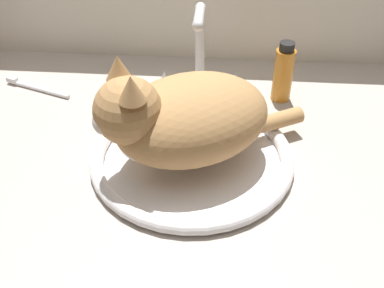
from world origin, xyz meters
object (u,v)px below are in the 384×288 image
Objects in this scene: faucet at (200,65)px; cat at (180,118)px; amber_bottle at (283,73)px; sink_basin at (192,156)px; toothbrush at (36,88)px.

cat reaches higher than faucet.
faucet is at bearing -175.16° from amber_bottle.
toothbrush is at bearing 149.44° from sink_basin.
toothbrush is (-54.90, -0.79, -5.73)cm from amber_bottle.
faucet is 1.61× the size of amber_bottle.
cat is at bearing -33.10° from toothbrush.
sink_basin is 9.48cm from cat.
sink_basin reaches higher than toothbrush.
cat is 43.10cm from toothbrush.
amber_bottle is at bearing 0.82° from toothbrush.
amber_bottle is at bearing 50.26° from cat.
cat is (-1.93, -22.21, 2.03)cm from faucet.
faucet is 17.96cm from amber_bottle.
cat is (-1.93, -1.02, 9.22)cm from sink_basin.
toothbrush is (-37.11, 0.72, -7.67)cm from faucet.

